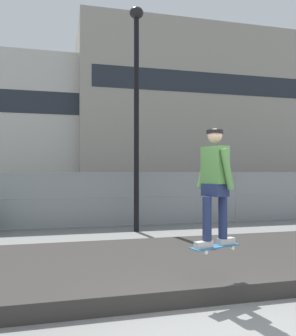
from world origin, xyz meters
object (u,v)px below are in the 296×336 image
at_px(parked_car_near, 16,197).
at_px(parked_car_mid, 174,195).
at_px(street_lamp, 136,92).
at_px(skateboard, 215,247).
at_px(skater, 215,179).

xyz_separation_m(parked_car_near, parked_car_mid, (6.55, -0.55, 0.00)).
distance_m(street_lamp, parked_car_mid, 5.73).
xyz_separation_m(skateboard, street_lamp, (0.10, 5.90, 3.58)).
bearing_deg(skater, parked_car_mid, 74.93).
relative_size(skateboard, skater, 0.48).
distance_m(skateboard, parked_car_mid, 10.01).
height_order(skateboard, skater, skater).
bearing_deg(parked_car_near, parked_car_mid, -4.77).
height_order(street_lamp, parked_car_near, street_lamp).
bearing_deg(parked_car_mid, skateboard, -105.07).
xyz_separation_m(skater, parked_car_mid, (2.60, 9.67, -0.91)).
relative_size(skateboard, parked_car_mid, 0.18).
bearing_deg(parked_car_mid, skater, -105.07).
xyz_separation_m(skater, street_lamp, (0.10, 5.90, 2.60)).
bearing_deg(street_lamp, skateboard, -91.00).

